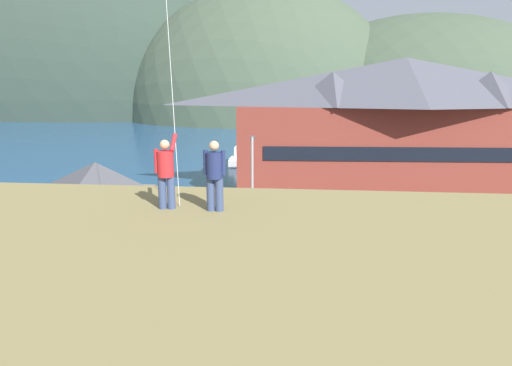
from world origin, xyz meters
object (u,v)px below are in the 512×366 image
at_px(person_kite_flyer, 166,171).
at_px(storage_shed_near_lot, 98,204).
at_px(parked_car_mid_row_far, 34,270).
at_px(wharf_dock, 271,163).
at_px(moored_boat_wharfside, 243,157).
at_px(parked_car_front_row_red, 321,232).
at_px(parking_light_pole, 252,175).
at_px(parked_car_mid_row_center, 231,237).
at_px(parked_car_lone_by_shed, 450,246).
at_px(person_companion, 215,174).
at_px(parked_car_mid_row_near, 416,291).
at_px(parked_car_front_row_silver, 221,287).
at_px(harbor_lodge, 403,125).
at_px(moored_boat_outer_mooring, 301,166).

bearing_deg(person_kite_flyer, storage_shed_near_lot, 121.78).
bearing_deg(storage_shed_near_lot, parked_car_mid_row_far, -95.17).
height_order(wharf_dock, moored_boat_wharfside, moored_boat_wharfside).
height_order(moored_boat_wharfside, parked_car_mid_row_far, moored_boat_wharfside).
bearing_deg(parked_car_front_row_red, parking_light_pole, 142.83).
bearing_deg(parked_car_mid_row_center, wharf_dock, 89.19).
bearing_deg(parking_light_pole, parked_car_lone_by_shed, -24.51).
xyz_separation_m(parking_light_pole, person_companion, (1.02, -17.92, 3.64)).
bearing_deg(parked_car_front_row_red, person_companion, -103.07).
bearing_deg(person_companion, parked_car_mid_row_near, 46.10).
relative_size(parked_car_front_row_silver, parked_car_mid_row_far, 0.99).
height_order(parked_car_lone_by_shed, parked_car_mid_row_center, same).
height_order(parked_car_front_row_silver, person_companion, person_companion).
bearing_deg(parking_light_pole, moored_boat_wharfside, 98.62).
relative_size(parked_car_front_row_red, parked_car_lone_by_shed, 0.98).
height_order(wharf_dock, parked_car_mid_row_near, parked_car_mid_row_near).
height_order(moored_boat_wharfside, parked_car_lone_by_shed, moored_boat_wharfside).
bearing_deg(parked_car_lone_by_shed, person_kite_flyer, -131.58).
xyz_separation_m(parked_car_mid_row_far, person_kite_flyer, (8.83, -7.58, 6.25)).
xyz_separation_m(parked_car_mid_row_far, person_companion, (10.07, -7.67, 6.24)).
distance_m(harbor_lodge, parked_car_front_row_silver, 25.33).
xyz_separation_m(parked_car_front_row_silver, parking_light_pole, (0.12, 11.15, 2.60)).
bearing_deg(parked_car_mid_row_center, person_companion, -82.56).
bearing_deg(parked_car_front_row_silver, parked_car_mid_row_far, 174.22).
bearing_deg(parked_car_front_row_red, parked_car_mid_row_center, -164.61).
bearing_deg(parked_car_mid_row_center, storage_shed_near_lot, 177.73).
bearing_deg(parked_car_mid_row_near, person_kite_flyer, -138.94).
bearing_deg(moored_boat_outer_mooring, storage_shed_near_lot, -115.28).
relative_size(moored_boat_wharfside, parked_car_lone_by_shed, 1.85).
height_order(wharf_dock, moored_boat_outer_mooring, moored_boat_outer_mooring).
xyz_separation_m(storage_shed_near_lot, person_kite_flyer, (8.30, -13.40, 4.64)).
bearing_deg(parked_car_mid_row_far, storage_shed_near_lot, 84.83).
xyz_separation_m(parked_car_front_row_red, parked_car_front_row_silver, (-4.52, -7.81, 0.00)).
height_order(storage_shed_near_lot, parked_car_front_row_red, storage_shed_near_lot).
height_order(storage_shed_near_lot, parked_car_front_row_silver, storage_shed_near_lot).
xyz_separation_m(moored_boat_outer_mooring, parked_car_front_row_silver, (-3.35, -31.61, 0.34)).
xyz_separation_m(storage_shed_near_lot, moored_boat_wharfside, (4.59, 30.43, -1.96)).
distance_m(storage_shed_near_lot, person_companion, 17.16).
distance_m(wharf_dock, parked_car_lone_by_shed, 31.18).
distance_m(parked_car_front_row_silver, parked_car_lone_by_shed, 12.77).
relative_size(harbor_lodge, parking_light_pole, 4.88).
relative_size(moored_boat_wharfside, person_kite_flyer, 4.32).
bearing_deg(moored_boat_wharfside, parking_light_pole, -81.38).
bearing_deg(parked_car_front_row_red, parked_car_lone_by_shed, -14.42).
distance_m(harbor_lodge, parked_car_mid_row_near, 22.25).
bearing_deg(harbor_lodge, person_companion, -110.50).
height_order(storage_shed_near_lot, parked_car_mid_row_far, storage_shed_near_lot).
height_order(parked_car_front_row_red, parked_car_front_row_silver, same).
relative_size(storage_shed_near_lot, parked_car_mid_row_near, 1.36).
xyz_separation_m(moored_boat_outer_mooring, parked_car_mid_row_far, (-12.28, -30.71, 0.34)).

